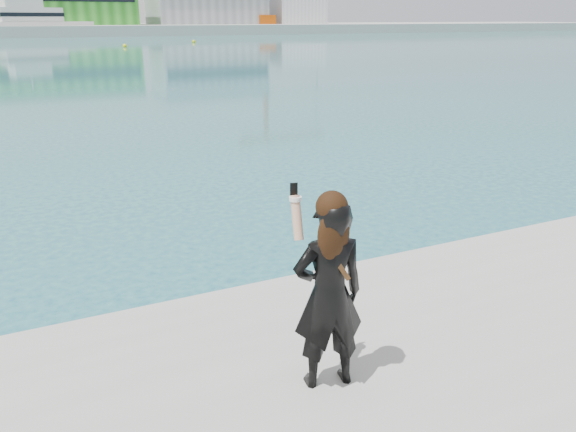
{
  "coord_description": "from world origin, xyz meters",
  "views": [
    {
      "loc": [
        -2.44,
        -4.1,
        3.52
      ],
      "look_at": [
        -0.55,
        -0.16,
        1.96
      ],
      "focal_mm": 35.0,
      "sensor_mm": 36.0,
      "label": 1
    }
  ],
  "objects_px": {
    "woman": "(329,290)",
    "buoy_extra": "(194,43)",
    "buoy_near": "(125,47)",
    "motor_yacht": "(32,22)"
  },
  "relations": [
    {
      "from": "motor_yacht",
      "to": "buoy_near",
      "type": "relative_size",
      "value": 42.27
    },
    {
      "from": "buoy_near",
      "to": "woman",
      "type": "distance_m",
      "value": 71.84
    },
    {
      "from": "buoy_near",
      "to": "woman",
      "type": "xyz_separation_m",
      "value": [
        -11.19,
        -70.95,
        1.61
      ]
    },
    {
      "from": "motor_yacht",
      "to": "woman",
      "type": "bearing_deg",
      "value": -110.16
    },
    {
      "from": "woman",
      "to": "motor_yacht",
      "type": "bearing_deg",
      "value": -81.64
    },
    {
      "from": "woman",
      "to": "buoy_extra",
      "type": "bearing_deg",
      "value": -96.08
    },
    {
      "from": "buoy_extra",
      "to": "woman",
      "type": "relative_size",
      "value": 0.31
    },
    {
      "from": "buoy_extra",
      "to": "woman",
      "type": "bearing_deg",
      "value": -105.85
    },
    {
      "from": "buoy_near",
      "to": "buoy_extra",
      "type": "height_order",
      "value": "same"
    },
    {
      "from": "buoy_near",
      "to": "buoy_extra",
      "type": "bearing_deg",
      "value": 38.21
    }
  ]
}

